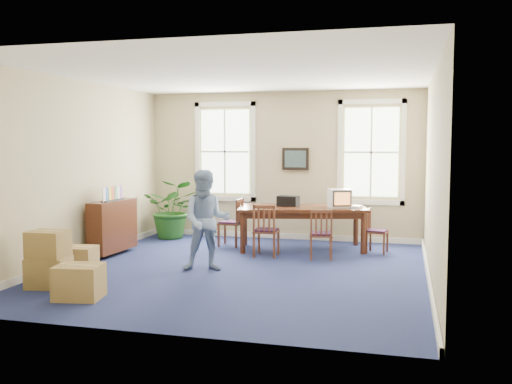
% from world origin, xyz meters
% --- Properties ---
extents(floor, '(6.50, 6.50, 0.00)m').
position_xyz_m(floor, '(0.00, 0.00, 0.00)').
color(floor, navy).
rests_on(floor, ground).
extents(ceiling, '(6.50, 6.50, 0.00)m').
position_xyz_m(ceiling, '(0.00, 0.00, 3.20)').
color(ceiling, white).
rests_on(ceiling, ground).
extents(wall_back, '(6.50, 0.00, 6.50)m').
position_xyz_m(wall_back, '(0.00, 3.25, 1.60)').
color(wall_back, tan).
rests_on(wall_back, ground).
extents(wall_front, '(6.50, 0.00, 6.50)m').
position_xyz_m(wall_front, '(0.00, -3.25, 1.60)').
color(wall_front, tan).
rests_on(wall_front, ground).
extents(wall_left, '(0.00, 6.50, 6.50)m').
position_xyz_m(wall_left, '(-3.00, 0.00, 1.60)').
color(wall_left, tan).
rests_on(wall_left, ground).
extents(wall_right, '(0.00, 6.50, 6.50)m').
position_xyz_m(wall_right, '(3.00, 0.00, 1.60)').
color(wall_right, tan).
rests_on(wall_right, ground).
extents(baseboard_back, '(6.00, 0.04, 0.12)m').
position_xyz_m(baseboard_back, '(0.00, 3.22, 0.06)').
color(baseboard_back, white).
rests_on(baseboard_back, ground).
extents(baseboard_left, '(0.04, 6.50, 0.12)m').
position_xyz_m(baseboard_left, '(-2.97, 0.00, 0.06)').
color(baseboard_left, white).
rests_on(baseboard_left, ground).
extents(baseboard_right, '(0.04, 6.50, 0.12)m').
position_xyz_m(baseboard_right, '(2.97, 0.00, 0.06)').
color(baseboard_right, white).
rests_on(baseboard_right, ground).
extents(window_left, '(1.40, 0.12, 2.20)m').
position_xyz_m(window_left, '(-1.30, 3.23, 1.90)').
color(window_left, white).
rests_on(window_left, ground).
extents(window_right, '(1.40, 0.12, 2.20)m').
position_xyz_m(window_right, '(1.90, 3.23, 1.90)').
color(window_right, white).
rests_on(window_right, ground).
extents(wall_picture, '(0.58, 0.06, 0.48)m').
position_xyz_m(wall_picture, '(0.30, 3.20, 1.75)').
color(wall_picture, black).
rests_on(wall_picture, ground).
extents(conference_table, '(2.68, 1.67, 0.85)m').
position_xyz_m(conference_table, '(0.64, 2.10, 0.42)').
color(conference_table, '#452010').
rests_on(conference_table, ground).
extents(crt_tv, '(0.53, 0.55, 0.36)m').
position_xyz_m(crt_tv, '(1.37, 2.15, 1.03)').
color(crt_tv, '#B7B7BC').
rests_on(crt_tv, conference_table).
extents(game_console, '(0.22, 0.25, 0.05)m').
position_xyz_m(game_console, '(1.71, 2.10, 0.87)').
color(game_console, white).
rests_on(game_console, conference_table).
extents(equipment_bag, '(0.43, 0.31, 0.20)m').
position_xyz_m(equipment_bag, '(0.35, 2.15, 0.95)').
color(equipment_bag, black).
rests_on(equipment_bag, conference_table).
extents(chair_near_left, '(0.44, 0.44, 0.97)m').
position_xyz_m(chair_near_left, '(0.13, 1.25, 0.49)').
color(chair_near_left, brown).
rests_on(chair_near_left, ground).
extents(chair_near_right, '(0.47, 0.47, 0.92)m').
position_xyz_m(chair_near_right, '(1.14, 1.25, 0.46)').
color(chair_near_right, brown).
rests_on(chair_near_right, ground).
extents(chair_end_left, '(0.45, 0.45, 0.97)m').
position_xyz_m(chair_end_left, '(-0.83, 2.10, 0.48)').
color(chair_end_left, brown).
rests_on(chair_end_left, ground).
extents(chair_end_right, '(0.43, 0.43, 0.84)m').
position_xyz_m(chair_end_right, '(2.10, 2.10, 0.42)').
color(chair_end_right, brown).
rests_on(chair_end_right, ground).
extents(man, '(0.95, 0.83, 1.66)m').
position_xyz_m(man, '(-0.54, -0.15, 0.83)').
color(man, '#7F98C2').
rests_on(man, ground).
extents(credenza, '(0.42, 1.23, 0.95)m').
position_xyz_m(credenza, '(-2.69, 0.64, 0.47)').
color(credenza, '#452010').
rests_on(credenza, ground).
extents(brochure_rack, '(0.31, 0.65, 0.28)m').
position_xyz_m(brochure_rack, '(-2.67, 0.64, 1.09)').
color(brochure_rack, '#99999E').
rests_on(brochure_rack, credenza).
extents(potted_plant, '(1.30, 1.18, 1.30)m').
position_xyz_m(potted_plant, '(-2.33, 2.66, 0.65)').
color(potted_plant, '#1A4B16').
rests_on(potted_plant, ground).
extents(cardboard_boxes, '(1.70, 1.70, 0.87)m').
position_xyz_m(cardboard_boxes, '(-2.19, -1.65, 0.44)').
color(cardboard_boxes, '#A38045').
rests_on(cardboard_boxes, ground).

